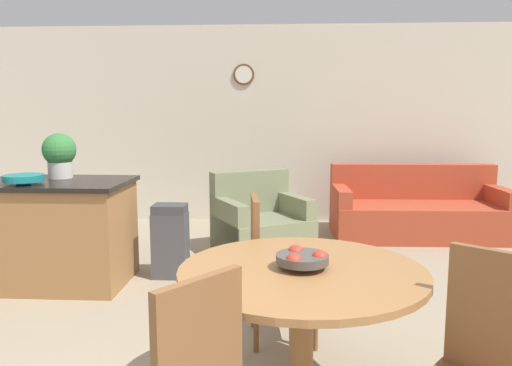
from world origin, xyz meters
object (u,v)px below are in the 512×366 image
at_px(trash_bin, 170,241).
at_px(armchair, 260,226).
at_px(potted_plant, 59,154).
at_px(couch, 417,212).
at_px(teal_bowl, 23,178).
at_px(dining_table, 302,302).
at_px(fruit_bowl, 303,259).
at_px(dining_chair_far_side, 271,265).
at_px(kitchen_island, 58,232).

bearing_deg(trash_bin, armchair, 47.28).
height_order(potted_plant, trash_bin, potted_plant).
height_order(potted_plant, couch, potted_plant).
bearing_deg(teal_bowl, trash_bin, 22.08).
xyz_separation_m(dining_table, armchair, (-0.35, 2.94, -0.30)).
bearing_deg(fruit_bowl, teal_bowl, 144.59).
relative_size(fruit_bowl, trash_bin, 0.38).
xyz_separation_m(potted_plant, armchair, (1.78, 0.93, -0.86)).
height_order(teal_bowl, potted_plant, potted_plant).
bearing_deg(fruit_bowl, couch, 67.58).
height_order(dining_chair_far_side, teal_bowl, teal_bowl).
bearing_deg(kitchen_island, trash_bin, 14.28).
height_order(dining_chair_far_side, fruit_bowl, dining_chair_far_side).
height_order(kitchen_island, armchair, kitchen_island).
height_order(dining_table, armchair, armchair).
xyz_separation_m(dining_chair_far_side, couch, (1.74, 2.94, -0.23)).
xyz_separation_m(fruit_bowl, teal_bowl, (-2.28, 1.62, 0.17)).
xyz_separation_m(kitchen_island, couch, (3.67, 1.95, -0.18)).
bearing_deg(trash_bin, potted_plant, -176.41).
xyz_separation_m(dining_chair_far_side, fruit_bowl, (0.18, -0.84, 0.30)).
bearing_deg(dining_table, trash_bin, 119.03).
bearing_deg(trash_bin, couch, 32.16).
relative_size(fruit_bowl, kitchen_island, 0.21).
height_order(dining_table, potted_plant, potted_plant).
xyz_separation_m(dining_chair_far_side, trash_bin, (-0.97, 1.24, -0.18)).
xyz_separation_m(dining_chair_far_side, armchair, (-0.17, 2.10, -0.23)).
bearing_deg(teal_bowl, dining_table, -35.41).
xyz_separation_m(dining_table, kitchen_island, (-2.11, 1.83, -0.12)).
distance_m(teal_bowl, couch, 4.45).
relative_size(potted_plant, armchair, 0.34).
relative_size(kitchen_island, trash_bin, 1.86).
height_order(fruit_bowl, teal_bowl, teal_bowl).
height_order(potted_plant, armchair, potted_plant).
xyz_separation_m(fruit_bowl, armchair, (-0.35, 2.94, -0.52)).
height_order(dining_chair_far_side, potted_plant, potted_plant).
distance_m(dining_chair_far_side, armchair, 2.12).
height_order(couch, armchair, armchair).
bearing_deg(couch, armchair, -157.58).
height_order(dining_table, teal_bowl, teal_bowl).
bearing_deg(couch, dining_table, -113.74).
bearing_deg(armchair, fruit_bowl, -112.14).
bearing_deg(armchair, couch, -5.29).
bearing_deg(dining_chair_far_side, couch, 142.96).
height_order(dining_table, dining_chair_far_side, dining_chair_far_side).
distance_m(kitchen_island, armchair, 2.08).
height_order(fruit_bowl, potted_plant, potted_plant).
relative_size(dining_chair_far_side, couch, 0.47).
distance_m(teal_bowl, potted_plant, 0.45).
bearing_deg(dining_table, couch, 67.56).
xyz_separation_m(fruit_bowl, potted_plant, (-2.14, 2.01, 0.34)).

